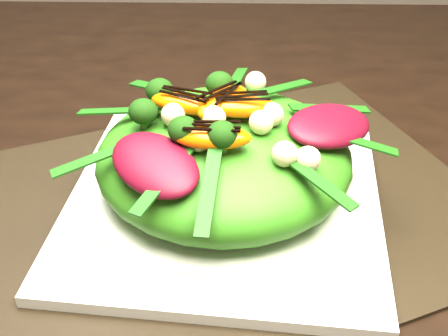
{
  "coord_description": "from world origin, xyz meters",
  "views": [
    {
      "loc": [
        0.06,
        -0.55,
        1.1
      ],
      "look_at": [
        0.05,
        -0.11,
        0.8
      ],
      "focal_mm": 48.0,
      "sensor_mm": 36.0,
      "label": 1
    }
  ],
  "objects_px": {
    "salad_bowl": "(224,189)",
    "orange_segment": "(218,107)",
    "plate_base": "(224,202)",
    "placemat": "(224,208)",
    "dining_table": "(185,160)",
    "lettuce_mound": "(224,157)"
  },
  "relations": [
    {
      "from": "placemat",
      "to": "orange_segment",
      "type": "distance_m",
      "value": 0.1
    },
    {
      "from": "placemat",
      "to": "lettuce_mound",
      "type": "distance_m",
      "value": 0.06
    },
    {
      "from": "dining_table",
      "to": "placemat",
      "type": "xyz_separation_m",
      "value": [
        0.05,
        -0.11,
        0.02
      ]
    },
    {
      "from": "plate_base",
      "to": "lettuce_mound",
      "type": "relative_size",
      "value": 1.26
    },
    {
      "from": "dining_table",
      "to": "salad_bowl",
      "type": "height_order",
      "value": "dining_table"
    },
    {
      "from": "orange_segment",
      "to": "plate_base",
      "type": "bearing_deg",
      "value": -46.75
    },
    {
      "from": "dining_table",
      "to": "lettuce_mound",
      "type": "height_order",
      "value": "dining_table"
    },
    {
      "from": "dining_table",
      "to": "placemat",
      "type": "bearing_deg",
      "value": -67.91
    },
    {
      "from": "plate_base",
      "to": "orange_segment",
      "type": "xyz_separation_m",
      "value": [
        -0.01,
        0.01,
        0.1
      ]
    },
    {
      "from": "dining_table",
      "to": "salad_bowl",
      "type": "relative_size",
      "value": 6.76
    },
    {
      "from": "placemat",
      "to": "dining_table",
      "type": "bearing_deg",
      "value": 112.09
    },
    {
      "from": "lettuce_mound",
      "to": "orange_segment",
      "type": "height_order",
      "value": "orange_segment"
    },
    {
      "from": "plate_base",
      "to": "placemat",
      "type": "bearing_deg",
      "value": 180.0
    },
    {
      "from": "plate_base",
      "to": "orange_segment",
      "type": "relative_size",
      "value": 4.57
    },
    {
      "from": "dining_table",
      "to": "plate_base",
      "type": "relative_size",
      "value": 5.64
    },
    {
      "from": "salad_bowl",
      "to": "orange_segment",
      "type": "bearing_deg",
      "value": 133.25
    },
    {
      "from": "orange_segment",
      "to": "placemat",
      "type": "bearing_deg",
      "value": -46.75
    },
    {
      "from": "salad_bowl",
      "to": "lettuce_mound",
      "type": "bearing_deg",
      "value": 116.57
    },
    {
      "from": "salad_bowl",
      "to": "lettuce_mound",
      "type": "xyz_separation_m",
      "value": [
        -0.0,
        0.0,
        0.04
      ]
    },
    {
      "from": "dining_table",
      "to": "orange_segment",
      "type": "distance_m",
      "value": 0.17
    },
    {
      "from": "salad_bowl",
      "to": "orange_segment",
      "type": "relative_size",
      "value": 3.82
    },
    {
      "from": "lettuce_mound",
      "to": "orange_segment",
      "type": "xyz_separation_m",
      "value": [
        -0.01,
        0.01,
        0.05
      ]
    }
  ]
}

